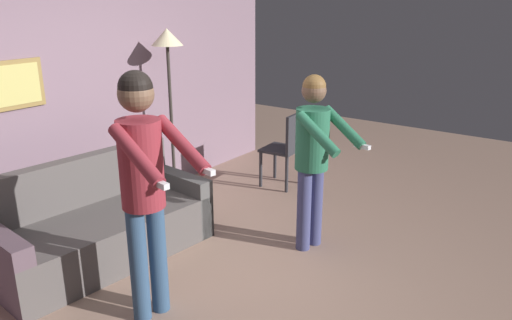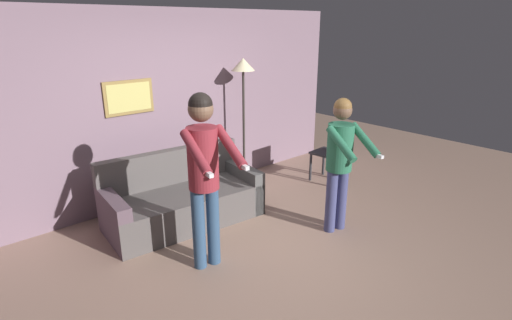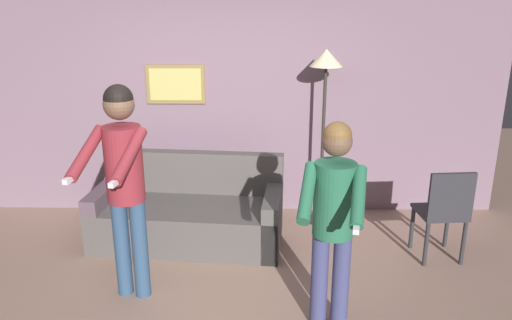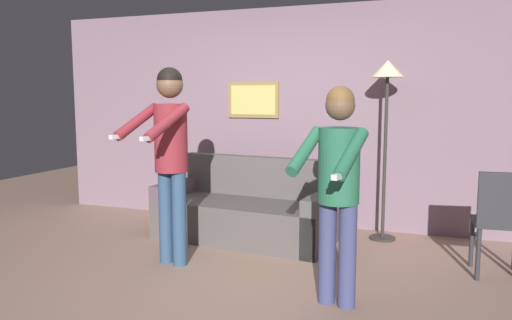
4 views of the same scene
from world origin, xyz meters
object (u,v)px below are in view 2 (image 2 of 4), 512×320
(couch, at_px, (183,201))
(person_standing_right, at_px, (340,155))
(person_standing_left, at_px, (204,165))
(torchiere_lamp, at_px, (243,80))
(dining_chair_distant, at_px, (332,150))

(couch, distance_m, person_standing_right, 2.03)
(person_standing_left, height_order, person_standing_right, person_standing_left)
(torchiere_lamp, relative_size, dining_chair_distant, 2.07)
(torchiere_lamp, xyz_separation_m, person_standing_right, (-0.14, -1.91, -0.65))
(dining_chair_distant, bearing_deg, person_standing_right, -139.31)
(torchiere_lamp, relative_size, person_standing_left, 1.07)
(dining_chair_distant, bearing_deg, person_standing_left, -167.37)
(person_standing_left, height_order, dining_chair_distant, person_standing_left)
(person_standing_right, relative_size, dining_chair_distant, 1.74)
(torchiere_lamp, height_order, person_standing_left, torchiere_lamp)
(couch, relative_size, torchiere_lamp, 1.02)
(couch, xyz_separation_m, dining_chair_distant, (2.46, -0.40, 0.25))
(couch, xyz_separation_m, person_standing_left, (-0.34, -1.03, 0.83))
(couch, bearing_deg, dining_chair_distant, -9.25)
(dining_chair_distant, bearing_deg, torchiere_lamp, 140.17)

